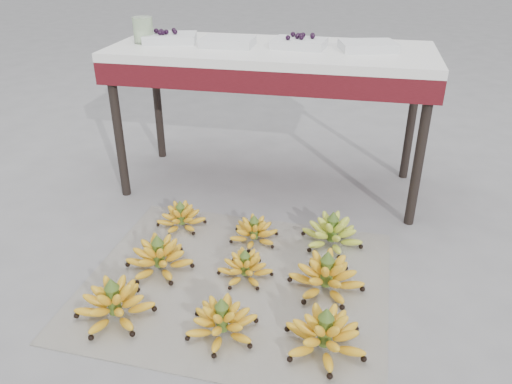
% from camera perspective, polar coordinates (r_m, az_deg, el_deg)
% --- Properties ---
extents(ground, '(60.00, 60.00, 0.00)m').
position_cam_1_polar(ground, '(2.18, -5.13, -9.66)').
color(ground, slate).
rests_on(ground, ground).
extents(newspaper_mat, '(1.29, 1.09, 0.01)m').
position_cam_1_polar(newspaper_mat, '(2.14, -2.20, -10.27)').
color(newspaper_mat, beige).
rests_on(newspaper_mat, ground).
extents(bunch_front_left, '(0.30, 0.30, 0.18)m').
position_cam_1_polar(bunch_front_left, '(2.01, -15.88, -12.19)').
color(bunch_front_left, yellow).
rests_on(bunch_front_left, newspaper_mat).
extents(bunch_front_center, '(0.33, 0.33, 0.16)m').
position_cam_1_polar(bunch_front_center, '(1.87, -3.89, -14.54)').
color(bunch_front_center, yellow).
rests_on(bunch_front_center, newspaper_mat).
extents(bunch_front_right, '(0.38, 0.38, 0.18)m').
position_cam_1_polar(bunch_front_right, '(1.83, 7.87, -15.84)').
color(bunch_front_right, yellow).
rests_on(bunch_front_right, newspaper_mat).
extents(bunch_mid_left, '(0.36, 0.36, 0.18)m').
position_cam_1_polar(bunch_mid_left, '(2.21, -11.01, -7.36)').
color(bunch_mid_left, yellow).
rests_on(bunch_mid_left, newspaper_mat).
extents(bunch_mid_center, '(0.29, 0.29, 0.14)m').
position_cam_1_polar(bunch_mid_center, '(2.14, -1.26, -8.62)').
color(bunch_mid_center, yellow).
rests_on(bunch_mid_center, newspaper_mat).
extents(bunch_mid_right, '(0.32, 0.32, 0.19)m').
position_cam_1_polar(bunch_mid_right, '(2.08, 8.05, -9.48)').
color(bunch_mid_right, yellow).
rests_on(bunch_mid_right, newspaper_mat).
extents(bunch_back_left, '(0.28, 0.28, 0.15)m').
position_cam_1_polar(bunch_back_left, '(2.51, -8.55, -2.92)').
color(bunch_back_left, yellow).
rests_on(bunch_back_left, newspaper_mat).
extents(bunch_back_center, '(0.30, 0.30, 0.14)m').
position_cam_1_polar(bunch_back_center, '(2.37, -0.22, -4.59)').
color(bunch_back_center, yellow).
rests_on(bunch_back_center, newspaper_mat).
extents(bunch_back_right, '(0.35, 0.35, 0.17)m').
position_cam_1_polar(bunch_back_right, '(2.37, 8.68, -4.63)').
color(bunch_back_right, '#93C03B').
rests_on(bunch_back_right, newspaper_mat).
extents(vendor_table, '(1.65, 0.66, 0.79)m').
position_cam_1_polar(vendor_table, '(2.68, 1.75, 14.34)').
color(vendor_table, black).
rests_on(vendor_table, ground).
extents(tray_far_left, '(0.31, 0.25, 0.07)m').
position_cam_1_polar(tray_far_left, '(2.81, -9.80, 17.00)').
color(tray_far_left, silver).
rests_on(tray_far_left, vendor_table).
extents(tray_left, '(0.27, 0.19, 0.04)m').
position_cam_1_polar(tray_left, '(2.68, -3.23, 16.78)').
color(tray_left, silver).
rests_on(tray_left, vendor_table).
extents(tray_right, '(0.28, 0.22, 0.07)m').
position_cam_1_polar(tray_right, '(2.65, 4.98, 16.64)').
color(tray_right, silver).
rests_on(tray_right, vendor_table).
extents(tray_far_right, '(0.31, 0.25, 0.04)m').
position_cam_1_polar(tray_far_right, '(2.63, 12.67, 15.97)').
color(tray_far_right, silver).
rests_on(tray_far_right, vendor_table).
extents(glass_jar, '(0.13, 0.13, 0.13)m').
position_cam_1_polar(glass_jar, '(2.81, -12.76, 17.61)').
color(glass_jar, '#D6F5C3').
rests_on(glass_jar, vendor_table).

